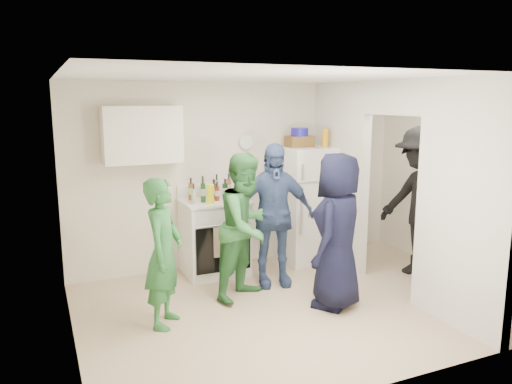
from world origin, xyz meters
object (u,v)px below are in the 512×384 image
yellow_cup_stack_top (325,138)px  person_green_center (247,226)px  fridge (306,205)px  person_green_left (164,253)px  person_denim (272,215)px  wicker_basket (299,141)px  blue_bowl (300,132)px  person_nook (421,202)px  person_navy (338,231)px  stove (214,237)px

yellow_cup_stack_top → person_green_center: (-1.50, -0.77, -0.91)m
fridge → yellow_cup_stack_top: 0.97m
person_green_left → person_denim: bearing=-36.6°
wicker_basket → person_denim: 1.30m
fridge → blue_bowl: size_ratio=6.79×
yellow_cup_stack_top → fridge: bearing=155.6°
yellow_cup_stack_top → person_nook: bearing=-50.7°
blue_bowl → person_green_center: size_ratio=0.14×
blue_bowl → yellow_cup_stack_top: size_ratio=0.96×
fridge → person_green_center: person_green_center is taller
fridge → person_nook: (1.05, -1.12, 0.16)m
yellow_cup_stack_top → person_green_left: size_ratio=0.16×
fridge → person_navy: person_navy is taller
stove → yellow_cup_stack_top: yellow_cup_stack_top is taller
person_green_center → stove: bearing=64.9°
fridge → wicker_basket: (-0.10, 0.05, 0.89)m
stove → person_nook: 2.72m
wicker_basket → blue_bowl: (0.00, 0.00, 0.13)m
fridge → person_denim: person_denim is taller
fridge → person_nook: size_ratio=0.83×
yellow_cup_stack_top → person_navy: (-0.69, -1.42, -0.90)m
blue_bowl → person_denim: blue_bowl is taller
person_green_left → person_denim: (1.49, 0.58, 0.12)m
person_green_left → person_nook: bearing=-56.2°
stove → person_green_left: (-0.97, -1.25, 0.27)m
person_nook → yellow_cup_stack_top: bearing=-147.9°
yellow_cup_stack_top → stove: bearing=175.3°
fridge → person_green_center: (-1.28, -0.87, 0.03)m
person_green_left → person_green_center: bearing=-39.7°
person_navy → person_green_center: bearing=-77.0°
stove → wicker_basket: bearing=0.9°
stove → person_green_left: bearing=-127.8°
yellow_cup_stack_top → person_denim: bearing=-153.2°
person_denim → person_navy: person_denim is taller
fridge → blue_bowl: blue_bowl is taller
blue_bowl → person_green_left: bearing=-150.4°
yellow_cup_stack_top → person_nook: (0.83, -1.02, -0.78)m
stove → fridge: fridge is taller
blue_bowl → fridge: bearing=-26.6°
wicker_basket → person_navy: size_ratio=0.20×
fridge → person_green_left: (-2.33, -1.22, -0.05)m
blue_bowl → yellow_cup_stack_top: bearing=-25.1°
person_nook → fridge: bearing=-143.9°
stove → person_denim: person_denim is taller
person_nook → person_navy: bearing=-82.5°
person_green_center → person_denim: 0.50m
person_denim → yellow_cup_stack_top: bearing=39.2°
wicker_basket → person_navy: bearing=-103.3°
blue_bowl → person_nook: (1.15, -1.17, -0.86)m
wicker_basket → blue_bowl: 0.13m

